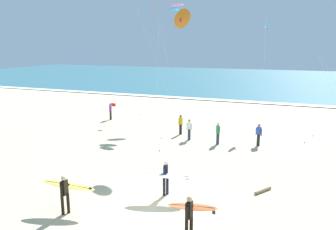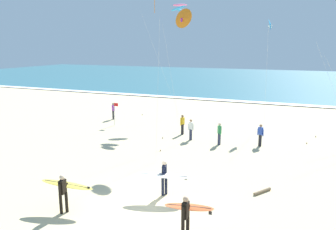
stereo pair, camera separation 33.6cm
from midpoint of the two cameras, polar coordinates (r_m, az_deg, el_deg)
ground_plane at (r=14.64m, az=-4.54°, el=-16.32°), size 160.00×160.00×0.00m
ocean_water at (r=71.35m, az=16.86°, el=5.96°), size 160.00×60.00×0.08m
shoreline_foam at (r=42.04m, az=13.36°, el=2.31°), size 160.00×1.55×0.01m
surfer_lead at (r=15.32m, az=-1.13°, el=-10.58°), size 2.53×1.22×1.71m
surfer_trailing at (r=14.71m, az=-18.03°, el=-12.21°), size 2.42×1.10×1.71m
surfer_third at (r=12.36m, az=3.16°, el=-16.48°), size 1.95×0.92×1.71m
kite_arc_rose_far at (r=32.11m, az=1.26°, el=18.22°), size 4.72×3.04×10.80m
kite_delta_cobalt_high at (r=30.40m, az=16.70°, el=14.85°), size 0.41×3.28×9.26m
kite_delta_amber_close at (r=22.82m, az=1.95°, el=16.57°), size 2.53×1.06×9.45m
bystander_white_top at (r=24.42m, az=3.35°, el=-2.53°), size 0.49×0.24×1.59m
bystander_yellow_top at (r=25.92m, az=1.85°, el=-1.66°), size 0.28×0.47×1.59m
bystander_green_top at (r=23.54m, az=8.35°, el=-3.20°), size 0.33×0.42×1.59m
bystander_blue_top at (r=23.80m, az=15.23°, el=-3.33°), size 0.45×0.31×1.59m
bystander_purple_top at (r=31.65m, az=-10.34°, el=0.66°), size 0.42×0.33×1.59m
lifeguard_flag at (r=29.05m, az=-10.09°, el=0.57°), size 0.45×0.05×2.10m
driftwood_log at (r=16.76m, az=15.76°, el=-12.65°), size 0.74×1.01×0.14m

